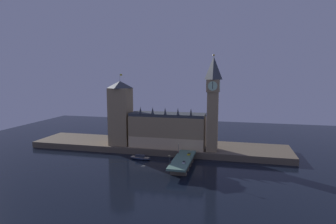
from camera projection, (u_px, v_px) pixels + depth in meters
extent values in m
plane|color=black|center=(143.00, 163.00, 207.04)|extent=(400.00, 400.00, 0.00)
cube|color=brown|center=(158.00, 146.00, 244.28)|extent=(220.00, 42.00, 5.11)
cube|color=#9E845B|center=(168.00, 131.00, 231.49)|extent=(61.57, 20.05, 25.68)
cube|color=beige|center=(165.00, 144.00, 222.80)|extent=(61.57, 0.20, 9.24)
cube|color=#383D42|center=(168.00, 115.00, 229.63)|extent=(61.57, 18.45, 2.40)
cone|color=#383D42|center=(140.00, 110.00, 225.67)|extent=(2.40, 2.40, 5.65)
cone|color=#383D42|center=(153.00, 111.00, 223.28)|extent=(2.40, 2.40, 5.65)
cone|color=#383D42|center=(165.00, 111.00, 220.89)|extent=(2.40, 2.40, 5.65)
cone|color=#383D42|center=(178.00, 111.00, 218.49)|extent=(2.40, 2.40, 5.65)
cone|color=#383D42|center=(191.00, 112.00, 216.10)|extent=(2.40, 2.40, 5.65)
cube|color=#9E845B|center=(212.00, 122.00, 216.77)|extent=(8.18, 8.18, 46.22)
cube|color=#9E845B|center=(213.00, 86.00, 213.09)|extent=(9.65, 9.65, 9.48)
cylinder|color=#B7E5B7|center=(213.00, 86.00, 208.32)|extent=(7.01, 0.25, 7.01)
cylinder|color=#B7E5B7|center=(214.00, 85.00, 217.86)|extent=(7.01, 0.25, 7.01)
cylinder|color=#B7E5B7|center=(220.00, 86.00, 211.93)|extent=(0.25, 7.01, 7.01)
cylinder|color=#B7E5B7|center=(207.00, 86.00, 214.24)|extent=(0.25, 7.01, 7.01)
cube|color=black|center=(213.00, 85.00, 208.07)|extent=(0.36, 0.10, 5.26)
pyramid|color=#383D42|center=(214.00, 68.00, 211.32)|extent=(9.65, 9.65, 17.27)
sphere|color=gold|center=(214.00, 55.00, 210.07)|extent=(1.60, 1.60, 1.60)
cube|color=#9E845B|center=(121.00, 116.00, 238.90)|extent=(16.64, 16.64, 48.19)
pyramid|color=#383D42|center=(120.00, 84.00, 235.32)|extent=(16.97, 16.97, 5.87)
cylinder|color=#99999E|center=(120.00, 77.00, 234.54)|extent=(0.24, 0.24, 6.00)
cube|color=gold|center=(121.00, 75.00, 234.00)|extent=(2.00, 0.08, 1.20)
cube|color=slate|center=(182.00, 160.00, 194.37)|extent=(12.42, 46.00, 1.40)
cube|color=brown|center=(179.00, 171.00, 181.51)|extent=(10.56, 3.20, 5.21)
cube|color=brown|center=(181.00, 166.00, 190.37)|extent=(10.56, 3.20, 5.21)
cube|color=brown|center=(184.00, 162.00, 199.24)|extent=(10.56, 3.20, 5.21)
cube|color=brown|center=(186.00, 159.00, 208.10)|extent=(10.56, 3.20, 5.21)
cube|color=silver|center=(184.00, 162.00, 184.37)|extent=(1.78, 3.88, 0.78)
cube|color=black|center=(184.00, 161.00, 184.29)|extent=(1.46, 1.74, 0.45)
cylinder|color=black|center=(185.00, 163.00, 183.05)|extent=(0.22, 0.64, 0.64)
cylinder|color=black|center=(182.00, 163.00, 183.45)|extent=(0.22, 0.64, 0.64)
cylinder|color=black|center=(185.00, 162.00, 185.37)|extent=(0.22, 0.64, 0.64)
cylinder|color=black|center=(183.00, 162.00, 185.76)|extent=(0.22, 0.64, 0.64)
cube|color=yellow|center=(189.00, 154.00, 203.84)|extent=(1.86, 4.44, 0.69)
cube|color=black|center=(189.00, 153.00, 203.76)|extent=(1.52, 2.00, 0.45)
cylinder|color=black|center=(190.00, 155.00, 202.34)|extent=(0.22, 0.64, 0.64)
cylinder|color=black|center=(187.00, 155.00, 202.75)|extent=(0.22, 0.64, 0.64)
cylinder|color=black|center=(190.00, 154.00, 204.99)|extent=(0.22, 0.64, 0.64)
cylinder|color=black|center=(188.00, 154.00, 205.40)|extent=(0.22, 0.64, 0.64)
cylinder|color=black|center=(171.00, 163.00, 183.12)|extent=(0.28, 0.28, 0.85)
cylinder|color=brown|center=(171.00, 162.00, 183.02)|extent=(0.38, 0.38, 0.71)
sphere|color=tan|center=(171.00, 161.00, 182.96)|extent=(0.23, 0.23, 0.23)
cylinder|color=black|center=(191.00, 158.00, 195.77)|extent=(0.28, 0.28, 0.83)
cylinder|color=gray|center=(191.00, 156.00, 195.67)|extent=(0.38, 0.38, 0.69)
sphere|color=tan|center=(191.00, 156.00, 195.61)|extent=(0.22, 0.22, 0.22)
cylinder|color=black|center=(178.00, 153.00, 207.11)|extent=(0.28, 0.28, 0.87)
cylinder|color=maroon|center=(178.00, 152.00, 207.01)|extent=(0.38, 0.38, 0.73)
sphere|color=tan|center=(178.00, 151.00, 206.94)|extent=(0.24, 0.24, 0.24)
cylinder|color=#2D3333|center=(169.00, 164.00, 181.43)|extent=(0.56, 0.56, 0.50)
cylinder|color=#2D3333|center=(169.00, 160.00, 181.06)|extent=(0.18, 0.18, 5.10)
sphere|color=#F9E5A3|center=(169.00, 155.00, 180.65)|extent=(0.60, 0.60, 0.60)
sphere|color=#F9E5A3|center=(169.00, 156.00, 180.80)|extent=(0.44, 0.44, 0.44)
sphere|color=#F9E5A3|center=(170.00, 156.00, 180.59)|extent=(0.44, 0.44, 0.44)
cylinder|color=#2D3333|center=(191.00, 159.00, 192.87)|extent=(0.56, 0.56, 0.50)
cylinder|color=#2D3333|center=(191.00, 155.00, 192.50)|extent=(0.18, 0.18, 5.13)
sphere|color=#F9E5A3|center=(191.00, 151.00, 192.09)|extent=(0.60, 0.60, 0.60)
sphere|color=#F9E5A3|center=(190.00, 151.00, 192.24)|extent=(0.44, 0.44, 0.44)
sphere|color=#F9E5A3|center=(192.00, 151.00, 192.03)|extent=(0.44, 0.44, 0.44)
cylinder|color=#2D3333|center=(178.00, 152.00, 209.79)|extent=(0.56, 0.56, 0.50)
cylinder|color=#2D3333|center=(178.00, 148.00, 209.38)|extent=(0.18, 0.18, 5.72)
sphere|color=#F9E5A3|center=(178.00, 144.00, 208.93)|extent=(0.60, 0.60, 0.60)
sphere|color=#F9E5A3|center=(178.00, 144.00, 209.08)|extent=(0.44, 0.44, 0.44)
sphere|color=#F9E5A3|center=(179.00, 144.00, 208.87)|extent=(0.44, 0.44, 0.44)
ellipsoid|color=#1E2842|center=(140.00, 158.00, 214.90)|extent=(16.72, 6.47, 1.80)
cube|color=tan|center=(140.00, 157.00, 214.80)|extent=(14.67, 5.31, 0.24)
cube|color=#2D333D|center=(140.00, 156.00, 214.66)|extent=(7.61, 3.73, 1.80)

